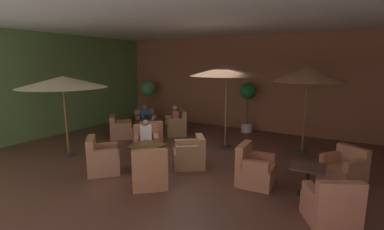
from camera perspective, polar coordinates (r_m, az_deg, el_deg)
The scene contains 28 objects.
ground_plane at distance 8.11m, azimuth -1.64°, elevation -8.91°, with size 11.33×8.98×0.02m, color #543226.
wall_back_brick at distance 11.68m, azimuth 10.15°, elevation 6.41°, with size 11.33×0.08×3.76m, color #98583C.
wall_left_accent at distance 11.70m, azimuth -25.77°, elevation 5.54°, with size 0.08×8.98×3.76m, color #5A7B40.
ceiling_slab at distance 7.72m, azimuth -1.80°, elevation 18.73°, with size 11.33×8.98×0.06m, color silver.
cafe_table_front_left at distance 10.49m, azimuth -8.74°, elevation -1.65°, with size 0.75×0.75×0.62m.
armchair_front_left_north at distance 11.52m, azimuth -9.48°, elevation -1.54°, with size 1.06×1.06×0.82m.
armchair_front_left_east at distance 10.53m, azimuth -14.31°, elevation -2.87°, with size 1.08×1.08×0.82m.
armchair_front_left_south at distance 9.53m, azimuth -8.27°, elevation -4.06°, with size 1.05×1.05×0.82m.
armchair_front_left_west at distance 10.66m, azimuth -3.20°, elevation -2.23°, with size 1.08×1.08×0.92m.
cafe_table_front_right at distance 6.33m, azimuth 22.48°, elevation -10.84°, with size 0.69×0.69×0.62m.
armchair_front_right_north at distance 5.45m, azimuth 26.46°, elevation -16.41°, with size 1.01×1.03×0.88m.
armchair_front_right_east at distance 7.20m, azimuth 28.48°, elevation -9.98°, with size 1.02×1.03×0.86m.
armchair_front_right_south at distance 6.53m, azimuth 12.52°, elevation -10.87°, with size 0.80×0.80×0.91m.
cafe_table_mid_center at distance 7.36m, azimuth -9.08°, elevation -7.04°, with size 0.77×0.77×0.62m.
armchair_mid_center_north at distance 7.43m, azimuth -0.36°, elevation -8.16°, with size 1.07×1.06×0.81m.
armchair_mid_center_east at distance 8.48m, azimuth -9.31°, elevation -5.89°, with size 1.05×1.06×0.87m.
armchair_mid_center_south at distance 7.39m, azimuth -17.78°, elevation -8.58°, with size 1.07×1.07×0.91m.
armchair_mid_center_west at distance 6.35m, azimuth -8.62°, elevation -11.38°, with size 1.07×1.07×0.92m.
patio_umbrella_tall_red at distance 8.76m, azimuth 22.49°, elevation 7.64°, with size 2.08×2.08×2.61m.
patio_umbrella_center_beige at distance 8.86m, azimuth 7.10°, elevation 8.89°, with size 2.31×2.31×2.64m.
patio_umbrella_near_wall at distance 8.71m, azimuth -24.80°, elevation 6.06°, with size 2.44×2.44×2.33m.
potted_tree_left_corner at distance 11.08m, azimuth 11.27°, elevation 3.23°, with size 0.62×0.62×1.93m.
potted_tree_mid_left at distance 13.21m, azimuth -8.91°, elevation 4.25°, with size 0.69×0.69×1.86m.
patron_blue_shirt at distance 10.57m, azimuth -3.45°, elevation -0.07°, with size 0.42×0.43×0.68m.
patron_by_window at distance 11.40m, azimuth -9.51°, elevation 0.39°, with size 0.38×0.39×0.63m.
patron_with_friend at distance 8.33m, azimuth -9.38°, elevation -3.41°, with size 0.38×0.37×0.66m.
iced_drink_cup at distance 10.52m, azimuth -8.00°, elevation -0.58°, with size 0.08×0.08×0.11m, color white.
open_laptop at distance 10.36m, azimuth -8.87°, elevation -0.80°, with size 0.32×0.24×0.20m.
Camera 1 is at (4.10, -6.45, 2.70)m, focal length 26.21 mm.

